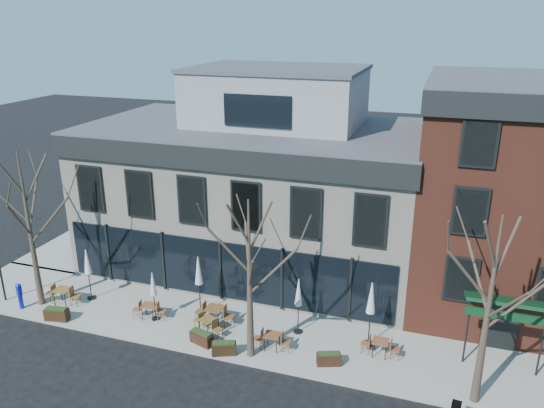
% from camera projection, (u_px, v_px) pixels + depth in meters
% --- Properties ---
extents(ground, '(120.00, 120.00, 0.00)m').
position_uv_depth(ground, '(223.00, 302.00, 27.08)').
color(ground, black).
rests_on(ground, ground).
extents(sidewalk_front, '(33.50, 4.70, 0.15)m').
position_uv_depth(sidewalk_front, '(269.00, 335.00, 24.16)').
color(sidewalk_front, gray).
rests_on(sidewalk_front, ground).
extents(sidewalk_side, '(4.50, 12.00, 0.15)m').
position_uv_depth(sidewalk_side, '(105.00, 232.00, 35.75)').
color(sidewalk_side, gray).
rests_on(sidewalk_side, ground).
extents(corner_building, '(18.39, 10.39, 11.10)m').
position_uv_depth(corner_building, '(257.00, 186.00, 30.00)').
color(corner_building, beige).
rests_on(corner_building, ground).
extents(red_brick_building, '(8.20, 11.78, 11.18)m').
position_uv_depth(red_brick_building, '(505.00, 194.00, 25.78)').
color(red_brick_building, brown).
rests_on(red_brick_building, ground).
extents(tree_corner, '(3.93, 3.98, 7.92)m').
position_uv_depth(tree_corner, '(30.00, 228.00, 25.30)').
color(tree_corner, '#382B21').
rests_on(tree_corner, sidewalk_front).
extents(tree_mid, '(3.50, 3.55, 7.04)m').
position_uv_depth(tree_mid, '(250.00, 279.00, 21.42)').
color(tree_mid, '#382B21').
rests_on(tree_mid, sidewalk_front).
extents(tree_right, '(3.72, 3.77, 7.48)m').
position_uv_depth(tree_right, '(488.00, 311.00, 18.67)').
color(tree_right, '#382B21').
rests_on(tree_right, sidewalk_front).
extents(call_box, '(0.28, 0.28, 1.39)m').
position_uv_depth(call_box, '(20.00, 295.00, 26.01)').
color(call_box, '#0D17AB').
rests_on(call_box, sidewalk_front).
extents(cafe_set_0, '(1.89, 0.82, 0.98)m').
position_uv_depth(cafe_set_0, '(63.00, 294.00, 26.53)').
color(cafe_set_0, brown).
rests_on(cafe_set_0, sidewalk_front).
extents(cafe_set_1, '(1.69, 0.76, 0.87)m').
position_uv_depth(cafe_set_1, '(149.00, 310.00, 25.25)').
color(cafe_set_1, brown).
rests_on(cafe_set_1, sidewalk_front).
extents(cafe_set_2, '(1.94, 0.79, 1.02)m').
position_uv_depth(cafe_set_2, '(215.00, 314.00, 24.79)').
color(cafe_set_2, brown).
rests_on(cafe_set_2, sidewalk_front).
extents(cafe_set_3, '(1.70, 1.02, 0.88)m').
position_uv_depth(cafe_set_3, '(208.00, 324.00, 24.07)').
color(cafe_set_3, brown).
rests_on(cafe_set_3, sidewalk_front).
extents(cafe_set_4, '(1.68, 0.70, 0.88)m').
position_uv_depth(cafe_set_4, '(272.00, 340.00, 22.90)').
color(cafe_set_4, brown).
rests_on(cafe_set_4, sidewalk_front).
extents(cafe_set_5, '(1.68, 0.69, 0.88)m').
position_uv_depth(cafe_set_5, '(380.00, 346.00, 22.47)').
color(cafe_set_5, brown).
rests_on(cafe_set_5, sidewalk_front).
extents(umbrella_0, '(0.44, 0.44, 2.74)m').
position_uv_depth(umbrella_0, '(87.00, 264.00, 26.51)').
color(umbrella_0, black).
rests_on(umbrella_0, sidewalk_front).
extents(umbrella_1, '(0.39, 0.39, 2.47)m').
position_uv_depth(umbrella_1, '(153.00, 286.00, 24.75)').
color(umbrella_1, black).
rests_on(umbrella_1, sidewalk_front).
extents(umbrella_2, '(0.48, 0.48, 2.99)m').
position_uv_depth(umbrella_2, '(199.00, 273.00, 25.19)').
color(umbrella_2, black).
rests_on(umbrella_2, sidewalk_front).
extents(umbrella_3, '(0.43, 0.43, 2.72)m').
position_uv_depth(umbrella_3, '(299.00, 295.00, 23.63)').
color(umbrella_3, black).
rests_on(umbrella_3, sidewalk_front).
extents(umbrella_4, '(0.48, 0.48, 3.03)m').
position_uv_depth(umbrella_4, '(371.00, 301.00, 22.68)').
color(umbrella_4, black).
rests_on(umbrella_4, sidewalk_front).
extents(planter_0, '(1.18, 0.62, 0.63)m').
position_uv_depth(planter_0, '(57.00, 314.00, 25.16)').
color(planter_0, '#321F10').
rests_on(planter_0, sidewalk_front).
extents(planter_1, '(1.16, 0.74, 0.61)m').
position_uv_depth(planter_1, '(202.00, 338.00, 23.33)').
color(planter_1, black).
rests_on(planter_1, sidewalk_front).
extents(planter_2, '(1.12, 0.78, 0.58)m').
position_uv_depth(planter_2, '(224.00, 348.00, 22.61)').
color(planter_2, black).
rests_on(planter_2, sidewalk_front).
extents(planter_3, '(1.07, 0.72, 0.56)m').
position_uv_depth(planter_3, '(329.00, 359.00, 21.93)').
color(planter_3, black).
rests_on(planter_3, sidewalk_front).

